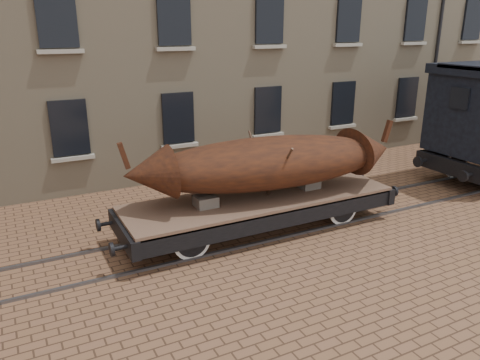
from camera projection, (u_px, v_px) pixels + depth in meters
name	position (u px, v px, depth m)	size (l,w,h in m)	color
ground	(324.00, 216.00, 13.33)	(90.00, 90.00, 0.00)	brown
rail_track	(324.00, 215.00, 13.32)	(30.00, 1.52, 0.06)	#59595E
flatcar_wagon	(260.00, 203.00, 12.17)	(8.06, 2.19, 1.22)	brown
iron_boat	(269.00, 162.00, 11.94)	(7.43, 2.72, 1.75)	#4B220F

